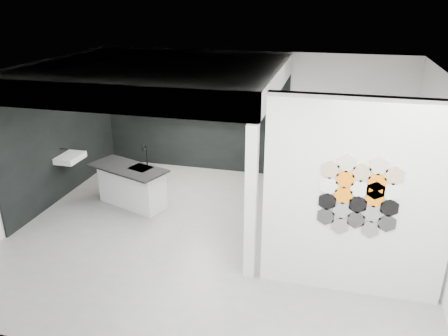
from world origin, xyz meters
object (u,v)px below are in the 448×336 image
(kitchen_island, at_px, (132,185))
(utensil_cup, at_px, (162,111))
(kettle, at_px, (235,115))
(glass_vase, at_px, (254,117))
(stockpot, at_px, (157,110))
(glass_bowl, at_px, (254,117))
(wall_basin, at_px, (70,158))
(partition_panel, at_px, (356,201))
(bottle_dark, at_px, (191,112))

(kitchen_island, xyz_separation_m, utensil_cup, (-0.15, 2.14, 0.94))
(kettle, relative_size, glass_vase, 1.50)
(stockpot, relative_size, glass_bowl, 1.28)
(stockpot, bearing_deg, glass_bowl, 0.00)
(wall_basin, bearing_deg, kitchen_island, -3.09)
(glass_bowl, xyz_separation_m, glass_vase, (0.00, 0.00, 0.01))
(glass_vase, distance_m, utensil_cup, 2.19)
(stockpot, xyz_separation_m, glass_vase, (2.32, 0.00, -0.01))
(kitchen_island, bearing_deg, utensil_cup, 114.09)
(glass_bowl, height_order, utensil_cup, glass_bowl)
(partition_panel, bearing_deg, wall_basin, 161.77)
(utensil_cup, bearing_deg, partition_panel, -42.18)
(stockpot, height_order, bottle_dark, bottle_dark)
(glass_vase, bearing_deg, kettle, 180.00)
(stockpot, height_order, glass_vase, stockpot)
(partition_panel, xyz_separation_m, utensil_cup, (-4.27, 3.87, -0.03))
(glass_vase, bearing_deg, glass_bowl, 0.00)
(partition_panel, bearing_deg, kitchen_island, 157.22)
(kettle, bearing_deg, utensil_cup, -178.79)
(stockpot, height_order, utensil_cup, stockpot)
(wall_basin, xyz_separation_m, glass_bowl, (3.39, 2.07, 0.52))
(partition_panel, distance_m, utensil_cup, 5.76)
(partition_panel, xyz_separation_m, kettle, (-2.52, 3.87, 0.01))
(wall_basin, xyz_separation_m, kitchen_island, (1.35, -0.07, -0.42))
(utensil_cup, bearing_deg, kettle, 0.00)
(glass_vase, relative_size, utensil_cup, 1.41)
(wall_basin, height_order, glass_bowl, glass_bowl)
(partition_panel, relative_size, kitchen_island, 1.64)
(kitchen_island, relative_size, stockpot, 8.74)
(stockpot, distance_m, kettle, 1.88)
(kettle, relative_size, bottle_dark, 1.24)
(kitchen_island, relative_size, kettle, 8.26)
(kettle, bearing_deg, kitchen_island, -125.55)
(wall_basin, bearing_deg, utensil_cup, 59.86)
(kitchen_island, bearing_deg, stockpot, 117.61)
(kettle, height_order, glass_vase, kettle)
(glass_bowl, bearing_deg, bottle_dark, 180.00)
(kettle, distance_m, glass_bowl, 0.44)
(partition_panel, distance_m, bottle_dark, 5.25)
(kitchen_island, height_order, stockpot, stockpot)
(stockpot, bearing_deg, utensil_cup, 0.00)
(partition_panel, relative_size, glass_vase, 20.23)
(partition_panel, relative_size, stockpot, 14.31)
(partition_panel, height_order, kitchen_island, partition_panel)
(wall_basin, relative_size, kitchen_island, 0.35)
(glass_vase, bearing_deg, utensil_cup, 180.00)
(bottle_dark, relative_size, utensil_cup, 1.70)
(partition_panel, relative_size, wall_basin, 4.67)
(kitchen_island, height_order, bottle_dark, bottle_dark)
(glass_vase, height_order, bottle_dark, bottle_dark)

